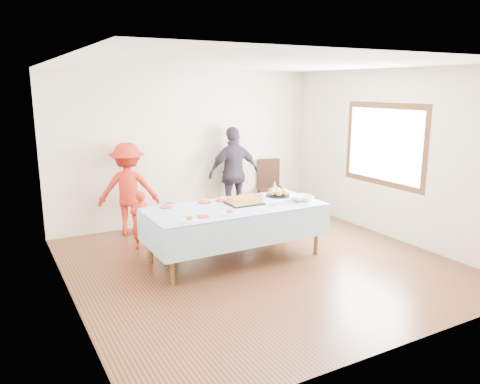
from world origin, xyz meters
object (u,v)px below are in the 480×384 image
at_px(party_table, 235,210).
at_px(dining_chair, 270,183).
at_px(birthday_cake, 244,201).
at_px(adult_left, 129,189).

relative_size(party_table, dining_chair, 2.40).
relative_size(birthday_cake, dining_chair, 0.48).
bearing_deg(party_table, dining_chair, 47.13).
bearing_deg(adult_left, birthday_cake, 139.82).
bearing_deg(birthday_cake, adult_left, 122.51).
bearing_deg(dining_chair, party_table, -115.62).
xyz_separation_m(dining_chair, adult_left, (-2.82, -0.08, 0.19)).
height_order(birthday_cake, adult_left, adult_left).
relative_size(party_table, adult_left, 1.63).
bearing_deg(dining_chair, adult_left, -161.04).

